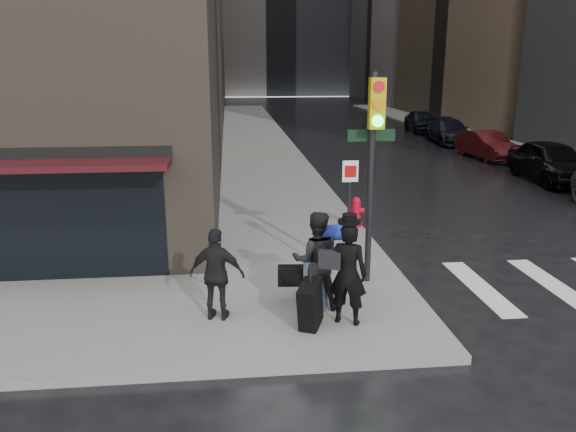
# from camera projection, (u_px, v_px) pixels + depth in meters

# --- Properties ---
(ground) EXTENTS (140.00, 140.00, 0.00)m
(ground) POSITION_uv_depth(u_px,v_px,m) (323.00, 315.00, 10.43)
(ground) COLOR black
(ground) RESTS_ON ground
(sidewalk_left) EXTENTS (4.00, 50.00, 0.15)m
(sidewalk_left) POSITION_uv_depth(u_px,v_px,m) (254.00, 135.00, 36.32)
(sidewalk_left) COLOR slate
(sidewalk_left) RESTS_ON ground
(sidewalk_right) EXTENTS (3.00, 50.00, 0.15)m
(sidewalk_right) POSITION_uv_depth(u_px,v_px,m) (455.00, 132.00, 37.69)
(sidewalk_right) COLOR slate
(sidewalk_right) RESTS_ON ground
(man_overcoat) EXTENTS (1.34, 0.88, 2.00)m
(man_overcoat) POSITION_uv_depth(u_px,v_px,m) (340.00, 278.00, 9.56)
(man_overcoat) COLOR black
(man_overcoat) RESTS_ON ground
(man_jeans) EXTENTS (1.29, 0.78, 1.83)m
(man_jeans) POSITION_uv_depth(u_px,v_px,m) (316.00, 260.00, 10.23)
(man_jeans) COLOR black
(man_jeans) RESTS_ON ground
(man_greycoat) EXTENTS (1.04, 0.63, 1.66)m
(man_greycoat) POSITION_uv_depth(u_px,v_px,m) (217.00, 274.00, 9.76)
(man_greycoat) COLOR black
(man_greycoat) RESTS_ON ground
(traffic_light) EXTENTS (1.06, 0.47, 4.23)m
(traffic_light) POSITION_uv_depth(u_px,v_px,m) (371.00, 151.00, 10.91)
(traffic_light) COLOR black
(traffic_light) RESTS_ON ground
(fire_hydrant) EXTENTS (0.48, 0.36, 0.83)m
(fire_hydrant) POSITION_uv_depth(u_px,v_px,m) (356.00, 213.00, 15.54)
(fire_hydrant) COLOR #A30A1E
(fire_hydrant) RESTS_ON ground
(parked_car_1) EXTENTS (2.21, 4.85, 1.61)m
(parked_car_1) POSITION_uv_depth(u_px,v_px,m) (552.00, 162.00, 22.03)
(parked_car_1) COLOR black
(parked_car_1) RESTS_ON ground
(parked_car_2) EXTENTS (1.74, 4.16, 1.34)m
(parked_car_2) POSITION_uv_depth(u_px,v_px,m) (487.00, 145.00, 27.44)
(parked_car_2) COLOR #3E0C0E
(parked_car_2) RESTS_ON ground
(parked_car_3) EXTENTS (2.26, 4.90, 1.39)m
(parked_car_3) POSITION_uv_depth(u_px,v_px,m) (449.00, 131.00, 32.84)
(parked_car_3) COLOR black
(parked_car_3) RESTS_ON ground
(parked_car_4) EXTENTS (2.14, 4.46, 1.47)m
(parked_car_4) POSITION_uv_depth(u_px,v_px,m) (421.00, 121.00, 38.24)
(parked_car_4) COLOR black
(parked_car_4) RESTS_ON ground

